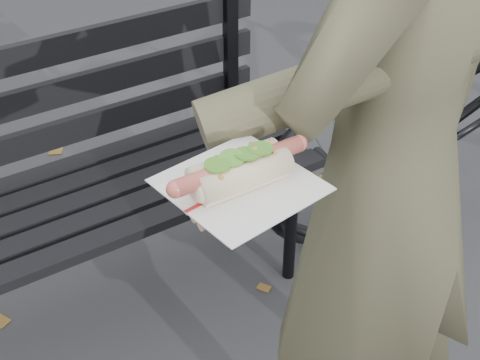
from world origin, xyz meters
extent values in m
cylinder|color=black|center=(0.64, 0.60, 0.23)|extent=(0.04, 0.04, 0.45)
cylinder|color=black|center=(0.64, 0.94, 0.23)|extent=(0.04, 0.04, 0.45)
cube|color=black|center=(-0.03, 0.59, 0.47)|extent=(1.50, 0.07, 0.03)
cube|color=black|center=(-0.03, 0.68, 0.47)|extent=(1.50, 0.07, 0.03)
cube|color=black|center=(-0.03, 0.77, 0.47)|extent=(1.50, 0.07, 0.03)
cube|color=black|center=(-0.03, 0.86, 0.47)|extent=(1.50, 0.07, 0.03)
cube|color=black|center=(-0.03, 0.95, 0.47)|extent=(1.50, 0.07, 0.03)
cube|color=black|center=(0.64, 0.96, 0.67)|extent=(0.04, 0.03, 0.42)
cube|color=black|center=(-0.03, 0.98, 0.57)|extent=(1.50, 0.02, 0.08)
cube|color=black|center=(-0.03, 0.98, 0.70)|extent=(1.50, 0.02, 0.08)
cube|color=black|center=(-0.03, 0.98, 0.83)|extent=(1.50, 0.02, 0.08)
imported|color=black|center=(1.47, 0.62, 0.46)|extent=(1.82, 0.80, 0.93)
imported|color=brown|center=(0.42, 0.03, 0.85)|extent=(0.69, 0.52, 1.71)
cylinder|color=brown|center=(0.28, 0.02, 1.12)|extent=(0.51, 0.23, 0.19)
cylinder|color=#D8A384|center=(0.05, -0.06, 1.05)|extent=(0.09, 0.08, 0.07)
ellipsoid|color=#D8A384|center=(0.01, -0.07, 1.05)|extent=(0.10, 0.11, 0.03)
cylinder|color=#D8A384|center=(-0.04, -0.10, 1.05)|extent=(0.06, 0.02, 0.02)
cylinder|color=#D8A384|center=(-0.04, -0.08, 1.05)|extent=(0.06, 0.02, 0.02)
cylinder|color=#D8A384|center=(-0.04, -0.06, 1.05)|extent=(0.06, 0.02, 0.02)
cylinder|color=#D8A384|center=(-0.04, -0.04, 1.05)|extent=(0.06, 0.02, 0.02)
cylinder|color=#D8A384|center=(0.02, -0.12, 1.05)|extent=(0.04, 0.05, 0.02)
cube|color=white|center=(0.01, -0.07, 1.06)|extent=(0.21, 0.21, 0.00)
cube|color=#B21E1E|center=(0.01, -0.07, 1.07)|extent=(0.19, 0.03, 0.00)
cylinder|color=#D35F51|center=(0.01, -0.07, 1.10)|extent=(0.20, 0.02, 0.02)
sphere|color=#D35F51|center=(-0.09, -0.07, 1.10)|extent=(0.02, 0.02, 0.02)
sphere|color=#D35F51|center=(0.11, -0.07, 1.10)|extent=(0.03, 0.02, 0.02)
sphere|color=#9E6B2D|center=(-0.01, -0.07, 1.11)|extent=(0.01, 0.01, 0.01)
sphere|color=#9E6B2D|center=(0.08, -0.06, 1.11)|extent=(0.01, 0.01, 0.01)
sphere|color=#9E6B2D|center=(-0.02, -0.08, 1.11)|extent=(0.01, 0.01, 0.01)
sphere|color=#9E6B2D|center=(-0.02, -0.07, 1.10)|extent=(0.01, 0.01, 0.01)
sphere|color=#9E6B2D|center=(-0.01, -0.05, 1.10)|extent=(0.01, 0.01, 0.01)
sphere|color=#9E6B2D|center=(0.05, -0.07, 1.10)|extent=(0.01, 0.01, 0.01)
sphere|color=#9E6B2D|center=(0.03, -0.06, 1.10)|extent=(0.01, 0.01, 0.01)
sphere|color=#9E6B2D|center=(-0.04, -0.07, 1.10)|extent=(0.01, 0.01, 0.01)
sphere|color=#9E6B2D|center=(-0.04, -0.07, 1.10)|extent=(0.01, 0.01, 0.01)
sphere|color=#9E6B2D|center=(-0.03, -0.07, 1.10)|extent=(0.01, 0.01, 0.01)
sphere|color=#9E6B2D|center=(0.01, -0.06, 1.10)|extent=(0.01, 0.01, 0.01)
sphere|color=#9E6B2D|center=(-0.03, -0.06, 1.11)|extent=(0.01, 0.01, 0.01)
sphere|color=#9E6B2D|center=(-0.04, -0.07, 1.10)|extent=(0.01, 0.01, 0.01)
sphere|color=#9E6B2D|center=(0.04, -0.08, 1.11)|extent=(0.01, 0.01, 0.01)
sphere|color=#9E6B2D|center=(-0.03, -0.09, 1.10)|extent=(0.01, 0.01, 0.01)
sphere|color=#9E6B2D|center=(0.05, -0.08, 1.10)|extent=(0.01, 0.01, 0.01)
sphere|color=#9E6B2D|center=(0.05, -0.05, 1.11)|extent=(0.01, 0.01, 0.01)
sphere|color=#9E6B2D|center=(0.03, -0.08, 1.11)|extent=(0.01, 0.01, 0.01)
sphere|color=#9E6B2D|center=(-0.03, -0.06, 1.10)|extent=(0.01, 0.01, 0.01)
sphere|color=#9E6B2D|center=(-0.03, -0.06, 1.10)|extent=(0.01, 0.01, 0.01)
sphere|color=#9E6B2D|center=(-0.03, -0.09, 1.10)|extent=(0.01, 0.01, 0.01)
sphere|color=#9E6B2D|center=(-0.02, -0.06, 1.11)|extent=(0.01, 0.01, 0.01)
sphere|color=#9E6B2D|center=(0.04, -0.07, 1.11)|extent=(0.01, 0.01, 0.01)
sphere|color=#9E6B2D|center=(-0.05, -0.06, 1.10)|extent=(0.01, 0.01, 0.01)
sphere|color=#9E6B2D|center=(-0.02, -0.05, 1.10)|extent=(0.01, 0.01, 0.01)
sphere|color=#9E6B2D|center=(-0.02, -0.07, 1.10)|extent=(0.01, 0.01, 0.01)
sphere|color=#9E6B2D|center=(0.00, -0.06, 1.11)|extent=(0.01, 0.01, 0.01)
sphere|color=#9E6B2D|center=(0.06, -0.08, 1.11)|extent=(0.01, 0.01, 0.01)
sphere|color=#9E6B2D|center=(-0.03, -0.08, 1.11)|extent=(0.01, 0.01, 0.01)
sphere|color=#9E6B2D|center=(-0.01, -0.05, 1.10)|extent=(0.01, 0.01, 0.01)
cylinder|color=#4E9428|center=(-0.02, -0.07, 1.11)|extent=(0.04, 0.04, 0.00)
cylinder|color=#4E9428|center=(0.00, -0.07, 1.11)|extent=(0.04, 0.04, 0.01)
cylinder|color=#4E9428|center=(0.02, -0.07, 1.11)|extent=(0.04, 0.04, 0.01)
cylinder|color=#4E9428|center=(0.05, -0.07, 1.11)|extent=(0.04, 0.04, 0.01)
cube|color=brown|center=(1.08, 0.98, 0.00)|extent=(0.08, 0.08, 0.00)
cube|color=brown|center=(1.20, 1.81, 0.00)|extent=(0.06, 0.08, 0.00)
cube|color=brown|center=(0.25, 1.78, 0.00)|extent=(0.09, 0.10, 0.00)
cube|color=brown|center=(0.54, 0.60, 0.00)|extent=(0.05, 0.05, 0.00)
cube|color=brown|center=(-0.25, 0.93, 0.00)|extent=(0.06, 0.07, 0.00)
camera|label=1|loc=(-0.39, -0.70, 1.62)|focal=50.00mm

